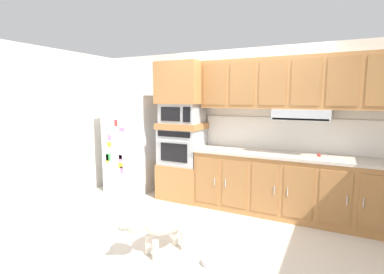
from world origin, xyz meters
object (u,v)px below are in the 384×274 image
object	(u,v)px
refrigerator	(131,144)
built_in_oven	(182,146)
dog	(159,222)
screwdriver	(320,155)
dog_food_bowl	(211,262)
microwave	(182,113)

from	to	relation	value
refrigerator	built_in_oven	bearing A→B (deg)	3.68
refrigerator	dog	distance (m)	2.47
built_in_oven	dog	bearing A→B (deg)	-69.06
built_in_oven	screwdriver	xyz separation A→B (m)	(2.15, 0.04, 0.03)
refrigerator	dog_food_bowl	xyz separation A→B (m)	(2.32, -1.62, -0.85)
built_in_oven	screwdriver	size ratio (longest dim) A/B	4.51
dog_food_bowl	built_in_oven	bearing A→B (deg)	126.81
built_in_oven	dog	distance (m)	1.96
built_in_oven	dog_food_bowl	size ratio (longest dim) A/B	3.50
refrigerator	dog	xyz separation A→B (m)	(1.73, -1.70, -0.50)
microwave	dog	world-z (taller)	microwave
screwdriver	microwave	bearing A→B (deg)	-178.91
built_in_oven	microwave	xyz separation A→B (m)	(0.00, -0.00, 0.56)
refrigerator	built_in_oven	distance (m)	1.05
built_in_oven	dog	size ratio (longest dim) A/B	0.78
built_in_oven	refrigerator	bearing A→B (deg)	-176.32
refrigerator	microwave	size ratio (longest dim) A/B	2.73
dog	dog_food_bowl	distance (m)	0.69
microwave	screwdriver	world-z (taller)	microwave
screwdriver	dog_food_bowl	size ratio (longest dim) A/B	0.78
dog_food_bowl	refrigerator	bearing A→B (deg)	145.01
screwdriver	dog_food_bowl	xyz separation A→B (m)	(-0.89, -1.73, -0.90)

